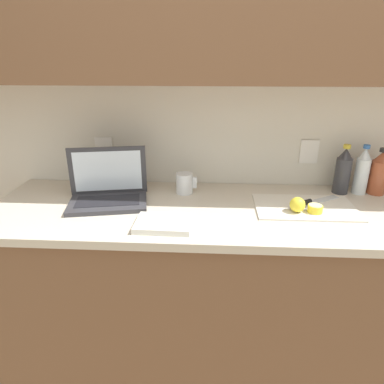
{
  "coord_description": "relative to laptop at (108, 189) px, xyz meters",
  "views": [
    {
      "loc": [
        -0.28,
        -1.39,
        1.53
      ],
      "look_at": [
        -0.36,
        -0.01,
        0.98
      ],
      "focal_mm": 32.0,
      "sensor_mm": 36.0,
      "label": 1
    }
  ],
  "objects": [
    {
      "name": "bottle_water_clear",
      "position": [
        1.11,
        0.17,
        0.05
      ],
      "size": [
        0.07,
        0.07,
        0.24
      ],
      "color": "#333338",
      "rests_on": "counter_unit"
    },
    {
      "name": "ground_plane",
      "position": [
        0.75,
        -0.05,
        -0.96
      ],
      "size": [
        12.0,
        12.0,
        0.0
      ],
      "primitive_type": "plane",
      "color": "#847056",
      "rests_on": "ground"
    },
    {
      "name": "measuring_cup",
      "position": [
        0.34,
        0.12,
        -0.01
      ],
      "size": [
        0.1,
        0.08,
        0.1
      ],
      "color": "silver",
      "rests_on": "counter_unit"
    },
    {
      "name": "bottle_oil_tall",
      "position": [
        1.2,
        0.17,
        0.05
      ],
      "size": [
        0.07,
        0.07,
        0.24
      ],
      "color": "silver",
      "rests_on": "counter_unit"
    },
    {
      "name": "cutting_board",
      "position": [
        0.89,
        -0.03,
        -0.05
      ],
      "size": [
        0.44,
        0.28,
        0.01
      ],
      "primitive_type": "cube",
      "color": "silver",
      "rests_on": "counter_unit"
    },
    {
      "name": "dish_towel",
      "position": [
        0.29,
        -0.24,
        -0.05
      ],
      "size": [
        0.22,
        0.17,
        0.02
      ],
      "primitive_type": "cube",
      "rotation": [
        0.0,
        0.0,
        -0.03
      ],
      "color": "silver",
      "rests_on": "counter_unit"
    },
    {
      "name": "bottle_green_soda",
      "position": [
        1.28,
        0.17,
        0.05
      ],
      "size": [
        0.08,
        0.08,
        0.23
      ],
      "color": "#A34C2D",
      "rests_on": "counter_unit"
    },
    {
      "name": "knife",
      "position": [
        0.91,
        -0.0,
        -0.04
      ],
      "size": [
        0.25,
        0.17,
        0.02
      ],
      "rotation": [
        0.0,
        0.0,
        0.55
      ],
      "color": "silver",
      "rests_on": "cutting_board"
    },
    {
      "name": "wall_back",
      "position": [
        0.75,
        0.2,
        0.6
      ],
      "size": [
        5.2,
        0.38,
        2.6
      ],
      "color": "silver",
      "rests_on": "ground_plane"
    },
    {
      "name": "lemon_half_cut",
      "position": [
        0.92,
        -0.09,
        -0.03
      ],
      "size": [
        0.06,
        0.06,
        0.03
      ],
      "color": "yellow",
      "rests_on": "cutting_board"
    },
    {
      "name": "counter_unit",
      "position": [
        0.77,
        -0.05,
        -0.5
      ],
      "size": [
        2.54,
        0.64,
        0.9
      ],
      "color": "brown",
      "rests_on": "ground_plane"
    },
    {
      "name": "lemon_whole_beside",
      "position": [
        0.84,
        -0.09,
        -0.02
      ],
      "size": [
        0.07,
        0.07,
        0.07
      ],
      "color": "yellow",
      "rests_on": "cutting_board"
    },
    {
      "name": "laptop",
      "position": [
        0.0,
        0.0,
        0.0
      ],
      "size": [
        0.39,
        0.29,
        0.24
      ],
      "rotation": [
        0.0,
        0.0,
        0.19
      ],
      "color": "#333338",
      "rests_on": "counter_unit"
    }
  ]
}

